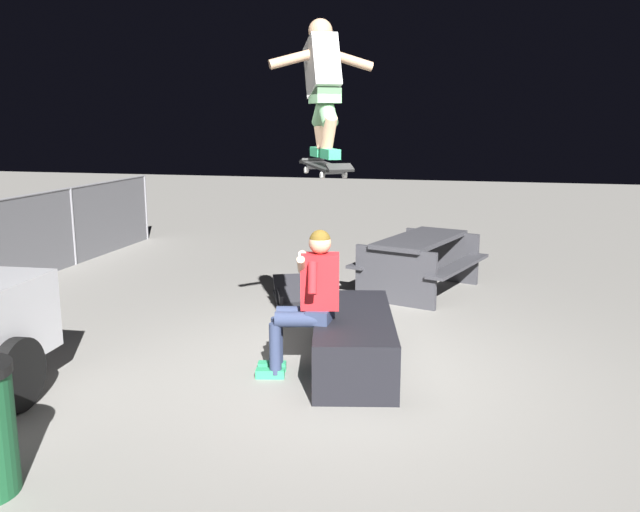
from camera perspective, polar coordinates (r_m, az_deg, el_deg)
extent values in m
plane|color=gray|center=(6.28, 1.34, -9.94)|extent=(40.00, 40.00, 0.00)
cube|color=black|center=(6.36, 2.85, -7.22)|extent=(1.93, 1.08, 0.51)
cube|color=#2D3856|center=(6.06, 0.00, -5.00)|extent=(0.32, 0.20, 0.12)
cube|color=red|center=(5.98, 0.00, -2.16)|extent=(0.27, 0.37, 0.50)
sphere|color=tan|center=(5.91, 0.00, 1.14)|extent=(0.20, 0.20, 0.20)
sphere|color=brown|center=(5.90, 0.00, 1.33)|extent=(0.19, 0.19, 0.19)
cylinder|color=red|center=(5.77, -0.65, -1.90)|extent=(0.20, 0.12, 0.29)
cylinder|color=tan|center=(5.83, -1.60, -0.76)|extent=(0.25, 0.12, 0.19)
cylinder|color=red|center=(6.16, -0.51, -1.03)|extent=(0.20, 0.12, 0.29)
cylinder|color=tan|center=(6.07, -1.48, -0.27)|extent=(0.25, 0.12, 0.19)
cylinder|color=#2D3856|center=(5.99, -1.94, -5.42)|extent=(0.22, 0.42, 0.14)
cylinder|color=#2D3856|center=(6.09, -3.82, -7.87)|extent=(0.11, 0.11, 0.47)
cube|color=#2D9E66|center=(6.18, -4.26, -9.93)|extent=(0.15, 0.28, 0.08)
cylinder|color=#2D3856|center=(6.16, -1.84, -4.93)|extent=(0.22, 0.42, 0.14)
cylinder|color=#2D3856|center=(6.26, -3.67, -7.33)|extent=(0.11, 0.11, 0.47)
cube|color=#2D9E66|center=(6.35, -4.10, -9.33)|extent=(0.15, 0.28, 0.08)
cube|color=black|center=(5.61, 0.40, 7.64)|extent=(0.80, 0.55, 0.04)
cube|color=black|center=(6.05, -0.72, 8.12)|extent=(0.20, 0.23, 0.05)
cube|color=black|center=(5.18, 1.70, 7.52)|extent=(0.20, 0.23, 0.06)
cube|color=#99999E|center=(5.89, -0.32, 7.58)|extent=(0.13, 0.17, 0.03)
cylinder|color=white|center=(5.87, -1.18, 7.32)|extent=(0.06, 0.05, 0.05)
cylinder|color=white|center=(5.91, 0.54, 7.36)|extent=(0.06, 0.05, 0.05)
cube|color=#99999E|center=(5.35, 1.18, 7.17)|extent=(0.13, 0.17, 0.03)
cylinder|color=white|center=(5.33, 0.24, 6.88)|extent=(0.06, 0.05, 0.05)
cylinder|color=white|center=(5.37, 2.11, 6.92)|extent=(0.06, 0.05, 0.05)
cube|color=#2D9E66|center=(5.78, -0.07, 8.85)|extent=(0.28, 0.21, 0.08)
cube|color=#2D9E66|center=(5.43, 0.90, 8.67)|extent=(0.28, 0.21, 0.08)
cylinder|color=tan|center=(5.72, 0.07, 10.42)|extent=(0.26, 0.20, 0.31)
cylinder|color=#58865C|center=(5.65, 0.26, 12.43)|extent=(0.35, 0.27, 0.33)
cylinder|color=tan|center=(5.48, 0.75, 10.37)|extent=(0.26, 0.20, 0.31)
cylinder|color=#58865C|center=(5.55, 0.55, 12.45)|extent=(0.35, 0.27, 0.33)
cube|color=#58865C|center=(5.60, 0.40, 13.46)|extent=(0.36, 0.32, 0.12)
cube|color=white|center=(5.69, 0.19, 15.85)|extent=(0.50, 0.41, 0.52)
sphere|color=tan|center=(5.78, 0.03, 18.58)|extent=(0.20, 0.20, 0.20)
cylinder|color=tan|center=(5.67, -2.11, 16.48)|extent=(0.28, 0.43, 0.19)
cylinder|color=tan|center=(5.78, 2.34, 16.38)|extent=(0.28, 0.43, 0.19)
cube|color=#28282D|center=(8.55, -1.43, -3.83)|extent=(1.16, 1.01, 0.06)
cube|color=#28282D|center=(8.53, -1.44, -3.39)|extent=(1.13, 1.00, 0.37)
cube|color=#28282D|center=(8.62, -3.53, -3.31)|extent=(0.82, 0.36, 0.18)
cube|color=#28282D|center=(8.45, 0.70, -3.59)|extent=(0.82, 0.36, 0.18)
cube|color=#38383D|center=(9.07, 8.55, 1.42)|extent=(1.83, 1.20, 0.06)
cube|color=#38383D|center=(9.35, 5.40, -0.06)|extent=(1.69, 0.76, 0.04)
cube|color=#38383D|center=(8.93, 11.73, -0.82)|extent=(1.69, 0.76, 0.04)
cube|color=#38383D|center=(9.84, 10.27, 0.03)|extent=(0.40, 1.06, 0.72)
cube|color=#38383D|center=(8.45, 6.40, -1.76)|extent=(0.40, 1.06, 0.72)
cylinder|color=slate|center=(11.36, -20.27, 2.34)|extent=(0.05, 0.05, 1.23)
cylinder|color=slate|center=(13.40, -14.60, 4.00)|extent=(0.05, 0.05, 1.23)
cylinder|color=black|center=(5.97, -24.69, -9.12)|extent=(0.61, 0.26, 0.60)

